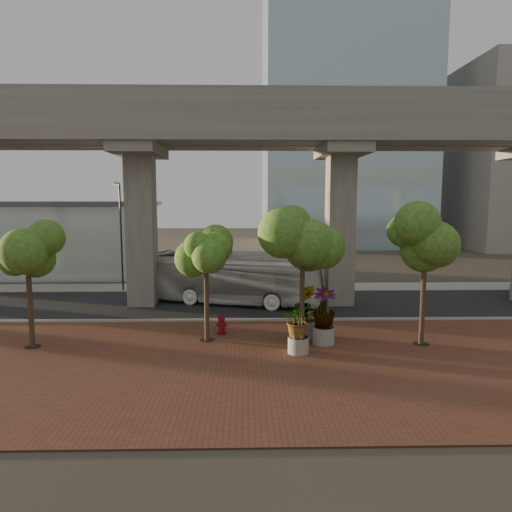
{
  "coord_description": "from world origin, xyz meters",
  "views": [
    {
      "loc": [
        0.29,
        -25.55,
        6.39
      ],
      "look_at": [
        0.86,
        0.5,
        3.2
      ],
      "focal_mm": 32.0,
      "sensor_mm": 36.0,
      "label": 1
    }
  ],
  "objects": [
    {
      "name": "planter_left",
      "position": [
        3.0,
        -4.94,
        1.57
      ],
      "size": [
        2.26,
        2.26,
        2.49
      ],
      "color": "#ABA39A",
      "rests_on": "ground"
    },
    {
      "name": "street_tree_near_west",
      "position": [
        -1.5,
        -5.33,
        4.07
      ],
      "size": [
        2.96,
        2.96,
        5.38
      ],
      "color": "#4F3D2D",
      "rests_on": "ground"
    },
    {
      "name": "street_tree_near_east",
      "position": [
        2.77,
        -5.74,
        4.54
      ],
      "size": [
        3.7,
        3.7,
        6.19
      ],
      "color": "#4F3D2D",
      "rests_on": "ground"
    },
    {
      "name": "streetlamp_east",
      "position": [
        6.65,
        7.33,
        4.76
      ],
      "size": [
        0.4,
        1.18,
        8.16
      ],
      "color": "#2C2B30",
      "rests_on": "ground"
    },
    {
      "name": "curb_strip",
      "position": [
        0.0,
        -2.0,
        0.08
      ],
      "size": [
        70.0,
        0.25,
        0.16
      ],
      "primitive_type": "cube",
      "color": "#9F9E94",
      "rests_on": "ground"
    },
    {
      "name": "fire_hydrant",
      "position": [
        -0.88,
        -4.42,
        0.53
      ],
      "size": [
        0.49,
        0.44,
        0.98
      ],
      "color": "maroon",
      "rests_on": "ground"
    },
    {
      "name": "street_tree_far_west",
      "position": [
        -9.0,
        -6.16,
        4.1
      ],
      "size": [
        3.24,
        3.24,
        5.53
      ],
      "color": "#4F3D2D",
      "rests_on": "ground"
    },
    {
      "name": "brick_plaza",
      "position": [
        0.0,
        -8.0,
        0.03
      ],
      "size": [
        70.0,
        13.0,
        0.06
      ],
      "primitive_type": "cube",
      "color": "brown",
      "rests_on": "ground"
    },
    {
      "name": "transit_bus",
      "position": [
        -0.7,
        2.3,
        1.57
      ],
      "size": [
        11.56,
        5.96,
        3.15
      ],
      "primitive_type": "imported",
      "rotation": [
        0.0,
        0.0,
        1.26
      ],
      "color": "silver",
      "rests_on": "ground"
    },
    {
      "name": "street_tree_far_east",
      "position": [
        8.04,
        -6.11,
        4.69
      ],
      "size": [
        3.28,
        3.28,
        6.15
      ],
      "color": "#4F3D2D",
      "rests_on": "ground"
    },
    {
      "name": "ground",
      "position": [
        0.0,
        0.0,
        0.0
      ],
      "size": [
        160.0,
        160.0,
        0.0
      ],
      "primitive_type": "plane",
      "color": "#3A352A",
      "rests_on": "ground"
    },
    {
      "name": "far_sidewalk",
      "position": [
        0.0,
        7.5,
        0.03
      ],
      "size": [
        90.0,
        3.0,
        0.06
      ],
      "primitive_type": "cube",
      "color": "#9F9E94",
      "rests_on": "ground"
    },
    {
      "name": "planter_front",
      "position": [
        2.46,
        -7.19,
        1.35
      ],
      "size": [
        1.94,
        1.94,
        2.13
      ],
      "color": "#ADA89C",
      "rests_on": "ground"
    },
    {
      "name": "asphalt_road",
      "position": [
        0.0,
        2.0,
        0.02
      ],
      "size": [
        90.0,
        8.0,
        0.04
      ],
      "primitive_type": "cube",
      "color": "black",
      "rests_on": "ground"
    },
    {
      "name": "planter_right",
      "position": [
        3.72,
        -5.95,
        1.57
      ],
      "size": [
        2.34,
        2.34,
        2.5
      ],
      "color": "#AEAA9D",
      "rests_on": "ground"
    },
    {
      "name": "transit_viaduct",
      "position": [
        0.0,
        2.0,
        7.29
      ],
      "size": [
        72.0,
        5.6,
        12.4
      ],
      "color": "gray",
      "rests_on": "ground"
    },
    {
      "name": "streetlamp_west",
      "position": [
        -8.46,
        6.39,
        4.41
      ],
      "size": [
        0.37,
        1.09,
        7.56
      ],
      "color": "#2C2C31",
      "rests_on": "ground"
    },
    {
      "name": "station_pavilion",
      "position": [
        -20.0,
        16.0,
        3.22
      ],
      "size": [
        23.0,
        13.0,
        6.3
      ],
      "color": "silver",
      "rests_on": "ground"
    }
  ]
}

